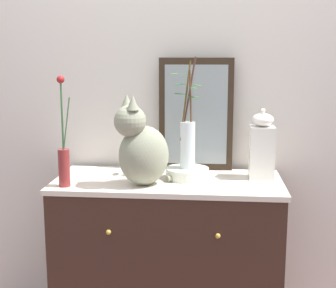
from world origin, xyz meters
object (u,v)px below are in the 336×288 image
object	(u,v)px
vase_slim_green	(64,159)
jar_lidded_porcelain	(262,147)
cat_sitting	(141,148)
vase_glass_clear	(187,138)
mirror_leaning	(196,115)
bowl_porcelain	(187,173)
sideboard	(168,259)

from	to	relation	value
vase_slim_green	jar_lidded_porcelain	size ratio (longest dim) A/B	1.47
cat_sitting	vase_glass_clear	distance (m)	0.26
mirror_leaning	bowl_porcelain	distance (m)	0.34
vase_slim_green	bowl_porcelain	size ratio (longest dim) A/B	2.40
bowl_porcelain	vase_glass_clear	xyz separation A→B (m)	(-0.00, 0.00, 0.18)
vase_slim_green	jar_lidded_porcelain	distance (m)	0.97
vase_glass_clear	sideboard	bearing A→B (deg)	-159.07
mirror_leaning	cat_sitting	xyz separation A→B (m)	(-0.24, -0.35, -0.12)
cat_sitting	jar_lidded_porcelain	bearing A→B (deg)	18.09
bowl_porcelain	vase_glass_clear	distance (m)	0.18
sideboard	mirror_leaning	bearing A→B (deg)	61.14
mirror_leaning	jar_lidded_porcelain	xyz separation A→B (m)	(0.34, -0.16, -0.14)
sideboard	vase_slim_green	size ratio (longest dim) A/B	2.17
sideboard	bowl_porcelain	bearing A→B (deg)	19.26
cat_sitting	vase_glass_clear	xyz separation A→B (m)	(0.21, 0.15, 0.02)
cat_sitting	jar_lidded_porcelain	xyz separation A→B (m)	(0.58, 0.19, -0.02)
sideboard	cat_sitting	bearing A→B (deg)	-135.13
vase_glass_clear	jar_lidded_porcelain	distance (m)	0.37
mirror_leaning	jar_lidded_porcelain	world-z (taller)	mirror_leaning
mirror_leaning	cat_sitting	world-z (taller)	mirror_leaning
cat_sitting	vase_slim_green	world-z (taller)	vase_slim_green
cat_sitting	bowl_porcelain	distance (m)	0.30
mirror_leaning	bowl_porcelain	world-z (taller)	mirror_leaning
sideboard	bowl_porcelain	world-z (taller)	bowl_porcelain
cat_sitting	bowl_porcelain	size ratio (longest dim) A/B	2.05
vase_slim_green	vase_glass_clear	size ratio (longest dim) A/B	0.94
mirror_leaning	vase_glass_clear	size ratio (longest dim) A/B	1.09
vase_glass_clear	jar_lidded_porcelain	size ratio (longest dim) A/B	1.56
cat_sitting	bowl_porcelain	xyz separation A→B (m)	(0.21, 0.15, -0.15)
bowl_porcelain	vase_glass_clear	world-z (taller)	vase_glass_clear
sideboard	vase_glass_clear	xyz separation A→B (m)	(0.09, 0.04, 0.63)
vase_slim_green	bowl_porcelain	xyz separation A→B (m)	(0.57, 0.20, -0.11)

